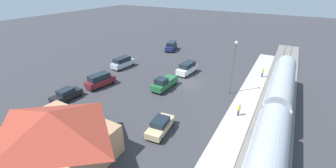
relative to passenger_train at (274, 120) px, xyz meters
The scene contains 15 objects.
ground_plane 16.92m from the passenger_train, 32.95° to the right, with size 200.00×200.00×0.00m, color #38383D.
railway_track 9.48m from the passenger_train, 90.01° to the right, with size 4.80×70.00×0.30m.
platform 10.28m from the passenger_train, 66.21° to the right, with size 3.20×46.00×0.30m.
passenger_train is the anchor object (origin of this frame).
station_building 22.16m from the passenger_train, 35.68° to the left, with size 10.90×8.65×5.43m.
pedestrian_on_platform 5.35m from the passenger_train, 36.39° to the right, with size 0.36×0.36×1.71m.
pedestrian_waiting_far 18.06m from the passenger_train, 79.49° to the right, with size 0.36×0.36×1.71m.
suv_white 20.84m from the passenger_train, 39.11° to the right, with size 2.42×5.07×2.22m.
suv_maroon 26.53m from the passenger_train, ahead, with size 2.84×5.18×2.22m.
suv_silver 30.44m from the passenger_train, 18.21° to the right, with size 2.47×5.08×2.22m.
sedan_black 27.96m from the passenger_train, 10.10° to the left, with size 1.97×4.55×1.74m.
suv_navy 36.21m from the passenger_train, 43.75° to the right, with size 3.10×5.23×2.22m.
pickup_green 17.65m from the passenger_train, 18.30° to the right, with size 2.20×5.48×2.14m.
sedan_tan 12.36m from the passenger_train, 21.56° to the left, with size 2.28×4.66×1.74m.
light_pole_near_platform 11.48m from the passenger_train, 52.74° to the right, with size 0.44×0.44×8.45m.
Camera 1 is at (-13.53, 30.88, 16.10)m, focal length 22.98 mm.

